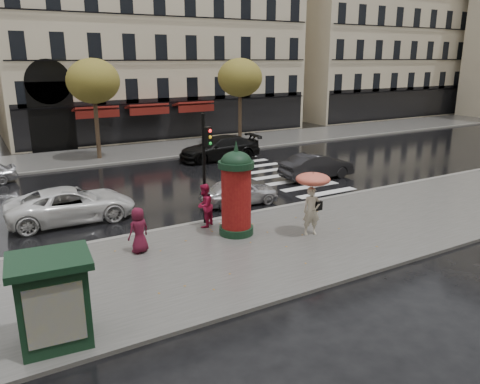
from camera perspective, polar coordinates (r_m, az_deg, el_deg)
ground at (r=17.80m, az=4.19°, el=-5.89°), size 160.00×160.00×0.00m
near_sidewalk at (r=17.40m, az=5.12°, el=-6.23°), size 90.00×7.00×0.12m
far_sidewalk at (r=34.54m, az=-13.92°, el=4.58°), size 90.00×6.00×0.12m
near_kerb at (r=20.16m, az=-0.62°, el=-2.97°), size 90.00×0.25×0.14m
far_kerb at (r=31.72m, az=-12.35°, el=3.71°), size 90.00×0.25×0.14m
zebra_crossing at (r=28.61m, az=3.29°, el=2.61°), size 3.60×11.75×0.01m
bldg_far_corner at (r=46.46m, az=-11.53°, el=21.50°), size 26.00×14.00×22.90m
bldg_far_right at (r=61.69m, az=15.54°, el=19.83°), size 24.00×14.00×22.90m
tree_far_left at (r=32.47m, az=-17.46°, el=12.73°), size 3.40×3.40×6.64m
tree_far_right at (r=36.58m, az=-0.00°, el=13.73°), size 3.40×3.40×6.64m
woman_umbrella at (r=17.71m, az=8.83°, el=-0.13°), size 1.29×1.29×2.49m
woman_red at (r=18.60m, az=-4.37°, el=-1.65°), size 1.08×1.04×1.76m
man_burgundy at (r=16.51m, az=-12.25°, el=-4.57°), size 0.91×0.73×1.61m
morris_column at (r=17.55m, az=-0.47°, el=0.25°), size 1.35×1.35×3.63m
traffic_light at (r=18.52m, az=-4.23°, el=4.12°), size 0.33×0.44×4.46m
newsstand at (r=11.92m, az=-21.83°, el=-12.07°), size 1.95×1.69×2.19m
car_silver at (r=21.83m, az=-0.09°, el=0.06°), size 3.81×1.87×1.25m
car_darkgrey at (r=26.96m, az=9.34°, el=3.14°), size 4.41×1.69×1.43m
car_white at (r=20.83m, az=-19.84°, el=-1.44°), size 5.28×2.60×1.44m
car_black at (r=31.55m, az=-2.52°, el=5.37°), size 5.66×2.56×1.61m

